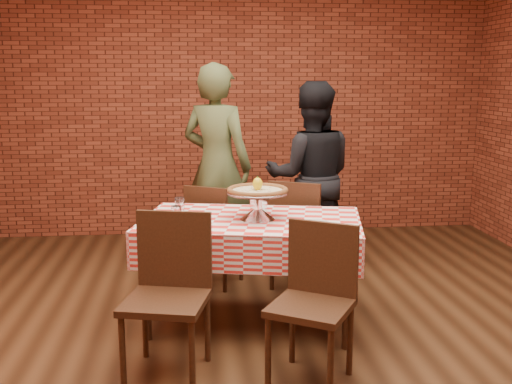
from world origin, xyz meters
TOP-DOWN VIEW (x-y plane):
  - ground at (0.00, 0.00)m, footprint 6.00×6.00m
  - back_wall at (0.00, 3.00)m, footprint 5.50×0.00m
  - table at (-0.09, 0.45)m, footprint 1.63×1.17m
  - tablecloth at (-0.09, 0.45)m, footprint 1.67×1.22m
  - pizza_stand at (-0.05, 0.42)m, footprint 0.59×0.59m
  - pizza at (-0.05, 0.42)m, footprint 0.58×0.58m
  - lemon at (-0.05, 0.42)m, footprint 0.09×0.09m
  - water_glass_left at (-0.61, 0.41)m, footprint 0.08×0.08m
  - water_glass_right at (-0.59, 0.69)m, footprint 0.08×0.08m
  - side_plate at (0.32, 0.25)m, footprint 0.21×0.21m
  - sweetener_packet_a at (0.47, 0.10)m, footprint 0.05×0.04m
  - sweetener_packet_b at (0.51, 0.14)m, footprint 0.05×0.04m
  - condiment_caddy at (-0.01, 0.72)m, footprint 0.13×0.12m
  - chair_near_left at (-0.66, -0.26)m, footprint 0.55×0.55m
  - chair_near_right at (0.15, -0.44)m, footprint 0.58×0.58m
  - chair_far_left at (-0.31, 1.29)m, footprint 0.52×0.52m
  - chair_far_right at (0.39, 1.16)m, footprint 0.58×0.58m
  - diner_olive at (-0.27, 1.84)m, footprint 0.80×0.72m
  - diner_black at (0.56, 1.64)m, footprint 0.89×0.74m

SIDE VIEW (x-z plane):
  - ground at x=0.00m, z-range 0.00..0.00m
  - table at x=-0.09m, z-range 0.00..0.75m
  - chair_far_left at x=-0.31m, z-range 0.00..0.86m
  - chair_near_right at x=0.15m, z-range 0.00..0.90m
  - chair_far_right at x=0.39m, z-range 0.00..0.91m
  - chair_near_left at x=-0.66m, z-range 0.00..0.94m
  - tablecloth at x=-0.09m, z-range 0.50..0.76m
  - sweetener_packet_a at x=0.47m, z-range 0.76..0.76m
  - sweetener_packet_b at x=0.51m, z-range 0.76..0.76m
  - side_plate at x=0.32m, z-range 0.76..0.77m
  - water_glass_left at x=-0.61m, z-range 0.76..0.87m
  - water_glass_right at x=-0.59m, z-range 0.76..0.87m
  - condiment_caddy at x=-0.01m, z-range 0.76..0.90m
  - diner_black at x=0.56m, z-range 0.00..1.68m
  - pizza_stand at x=-0.05m, z-range 0.76..0.95m
  - diner_olive at x=-0.27m, z-range 0.00..1.85m
  - pizza at x=-0.05m, z-range 0.94..0.97m
  - lemon at x=-0.05m, z-range 0.96..1.05m
  - back_wall at x=0.00m, z-range -1.30..4.20m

